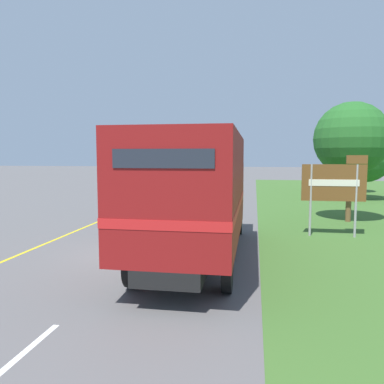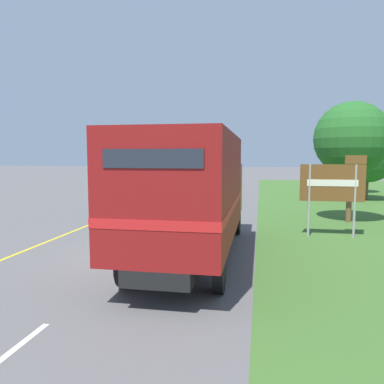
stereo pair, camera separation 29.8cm
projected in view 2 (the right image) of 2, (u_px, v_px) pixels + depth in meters
The scene contains 13 objects.
ground_plane at pixel (136, 254), 11.77m from camera, with size 200.00×200.00×0.00m, color #5B5959.
edge_line_yellow at pixel (139, 205), 23.51m from camera, with size 0.12×54.72×0.01m, color yellow.
centre_dash_near at pixel (139, 252), 12.03m from camera, with size 0.12×2.60×0.01m, color white.
centre_dash_mid_a at pixel (181, 218), 18.49m from camera, with size 0.12×2.60×0.01m, color white.
centre_dash_mid_b at pixel (202, 202), 24.95m from camera, with size 0.12×2.60×0.01m, color white.
centre_dash_far at pixel (214, 193), 31.42m from camera, with size 0.12×2.60×0.01m, color white.
centre_dash_farthest at pixel (222, 187), 37.88m from camera, with size 0.12×2.60×0.01m, color white.
horse_trailer_truck at pixel (192, 192), 10.95m from camera, with size 2.60×8.72×3.65m.
lead_car_white at pixel (180, 184), 27.93m from camera, with size 1.80×4.62×2.03m.
highway_sign at pixel (333, 185), 14.03m from camera, with size 2.35×0.09×3.10m.
roadside_tree_near at pixel (351, 139), 17.12m from camera, with size 3.38×3.38×5.56m.
roadside_tree_mid at pixel (368, 155), 25.97m from camera, with size 3.85×3.85×5.09m.
roadside_tree_far at pixel (360, 152), 31.14m from camera, with size 3.35×3.35×5.14m.
Camera 2 is at (3.81, -11.03, 3.06)m, focal length 35.00 mm.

